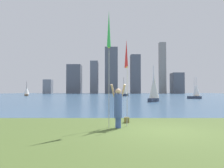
% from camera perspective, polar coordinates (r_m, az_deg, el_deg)
% --- Properties ---
extents(ground, '(120.00, 138.00, 0.12)m').
position_cam_1_polar(ground, '(58.95, 1.88, -3.37)').
color(ground, '#475B28').
extents(person, '(0.66, 0.49, 1.80)m').
position_cam_1_polar(person, '(8.55, 1.76, -6.12)').
color(person, '#3F59A5').
rests_on(person, ground).
extents(kite_flag_left, '(0.16, 0.56, 4.83)m').
position_cam_1_polar(kite_flag_left, '(8.73, -0.81, 14.26)').
color(kite_flag_left, '#B2B2B7').
rests_on(kite_flag_left, ground).
extents(kite_flag_right, '(0.16, 0.76, 3.76)m').
position_cam_1_polar(kite_flag_right, '(9.22, 4.04, 7.79)').
color(kite_flag_right, '#B2B2B7').
rests_on(kite_flag_right, ground).
extents(bag, '(0.24, 0.20, 0.26)m').
position_cam_1_polar(bag, '(10.00, 4.10, -9.84)').
color(bag, olive).
rests_on(bag, ground).
extents(sailboat_0, '(2.71, 2.15, 5.16)m').
position_cam_1_polar(sailboat_0, '(57.83, 3.43, -1.40)').
color(sailboat_0, '#333D51').
rests_on(sailboat_0, ground).
extents(sailboat_2, '(2.06, 2.63, 4.98)m').
position_cam_1_polar(sailboat_2, '(29.29, 11.53, -1.12)').
color(sailboat_2, '#333D51').
rests_on(sailboat_2, ground).
extents(sailboat_3, '(2.44, 2.22, 4.00)m').
position_cam_1_polar(sailboat_3, '(42.24, 21.78, -3.39)').
color(sailboat_3, '#333D51').
rests_on(sailboat_3, ground).
extents(sailboat_5, '(2.09, 3.29, 4.20)m').
position_cam_1_polar(sailboat_5, '(65.47, -22.37, -1.88)').
color(sailboat_5, brown).
rests_on(sailboat_5, ground).
extents(sailboat_7, '(1.91, 3.17, 4.37)m').
position_cam_1_polar(sailboat_7, '(45.57, 22.25, -1.86)').
color(sailboat_7, brown).
rests_on(sailboat_7, ground).
extents(skyline_tower_0, '(4.26, 4.23, 7.27)m').
position_cam_1_polar(skyline_tower_0, '(113.04, -17.14, -0.68)').
color(skyline_tower_0, gray).
rests_on(skyline_tower_0, ground).
extents(skyline_tower_1, '(7.27, 7.64, 15.43)m').
position_cam_1_polar(skyline_tower_1, '(113.68, -10.23, 1.31)').
color(skyline_tower_1, '#565B66').
rests_on(skyline_tower_1, ground).
extents(skyline_tower_2, '(4.02, 7.20, 17.33)m').
position_cam_1_polar(skyline_tower_2, '(112.46, -4.80, 1.81)').
color(skyline_tower_2, slate).
rests_on(skyline_tower_2, ground).
extents(skyline_tower_3, '(6.69, 7.88, 24.41)m').
position_cam_1_polar(skyline_tower_3, '(111.36, -0.13, 3.67)').
color(skyline_tower_3, '#565B66').
rests_on(skyline_tower_3, ground).
extents(skyline_tower_4, '(5.01, 6.69, 20.40)m').
position_cam_1_polar(skyline_tower_4, '(110.93, 6.48, 2.66)').
color(skyline_tower_4, '#565B66').
rests_on(skyline_tower_4, ground).
extents(skyline_tower_5, '(3.51, 3.10, 27.80)m').
position_cam_1_polar(skyline_tower_5, '(116.53, 13.75, 4.31)').
color(skyline_tower_5, gray).
rests_on(skyline_tower_5, ground).
extents(skyline_tower_6, '(5.83, 7.50, 11.06)m').
position_cam_1_polar(skyline_tower_6, '(117.31, 17.51, 0.21)').
color(skyline_tower_6, '#565B66').
rests_on(skyline_tower_6, ground).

